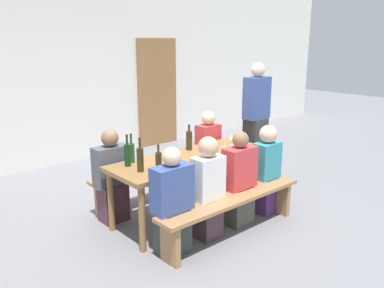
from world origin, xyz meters
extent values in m
plane|color=slate|center=(0.00, 0.00, 0.00)|extent=(24.00, 24.00, 0.00)
cube|color=silver|center=(0.00, 3.16, 1.60)|extent=(14.00, 0.20, 3.20)
cube|color=olive|center=(1.73, 3.02, 1.05)|extent=(0.90, 0.06, 2.10)
cube|color=olive|center=(0.00, 0.00, 0.72)|extent=(2.00, 0.73, 0.05)
cylinder|color=olive|center=(-0.92, -0.30, 0.35)|extent=(0.07, 0.07, 0.70)
cylinder|color=olive|center=(0.92, -0.30, 0.35)|extent=(0.07, 0.07, 0.70)
cylinder|color=olive|center=(-0.92, 0.30, 0.35)|extent=(0.07, 0.07, 0.70)
cylinder|color=olive|center=(0.92, 0.30, 0.35)|extent=(0.07, 0.07, 0.70)
cube|color=#9E7247|center=(0.00, -0.66, 0.43)|extent=(1.90, 0.30, 0.04)
cube|color=#9E7247|center=(-0.85, -0.66, 0.21)|extent=(0.06, 0.24, 0.41)
cube|color=#9E7247|center=(0.85, -0.66, 0.21)|extent=(0.06, 0.24, 0.41)
cube|color=#9E7247|center=(0.00, 0.66, 0.43)|extent=(1.90, 0.30, 0.04)
cube|color=#9E7247|center=(-0.85, 0.66, 0.21)|extent=(0.06, 0.24, 0.41)
cube|color=#9E7247|center=(0.85, 0.66, 0.21)|extent=(0.06, 0.24, 0.41)
cylinder|color=#332814|center=(-0.61, -0.18, 0.85)|extent=(0.07, 0.07, 0.20)
cylinder|color=#332814|center=(-0.61, -0.18, 0.99)|extent=(0.02, 0.02, 0.07)
cylinder|color=black|center=(-0.61, -0.18, 1.03)|extent=(0.03, 0.03, 0.01)
cylinder|color=#143319|center=(-0.76, 0.19, 0.87)|extent=(0.07, 0.07, 0.24)
cylinder|color=#143319|center=(-0.76, 0.19, 1.04)|extent=(0.02, 0.02, 0.10)
cylinder|color=black|center=(-0.76, 0.19, 1.09)|extent=(0.03, 0.03, 0.01)
cylinder|color=#194723|center=(-0.65, 0.27, 0.86)|extent=(0.07, 0.07, 0.21)
cylinder|color=#194723|center=(-0.65, 0.27, 1.01)|extent=(0.02, 0.02, 0.10)
cylinder|color=black|center=(-0.65, 0.27, 1.07)|extent=(0.03, 0.03, 0.01)
cylinder|color=#332814|center=(0.16, 0.24, 0.87)|extent=(0.08, 0.08, 0.23)
cylinder|color=#332814|center=(0.16, 0.24, 1.02)|extent=(0.03, 0.03, 0.07)
cylinder|color=black|center=(0.16, 0.24, 1.06)|extent=(0.03, 0.03, 0.01)
cylinder|color=#332814|center=(-0.76, -0.06, 0.87)|extent=(0.07, 0.07, 0.25)
cylinder|color=#332814|center=(-0.76, -0.06, 1.05)|extent=(0.02, 0.02, 0.10)
cylinder|color=black|center=(-0.76, -0.06, 1.10)|extent=(0.03, 0.03, 0.01)
cylinder|color=silver|center=(0.74, 0.07, 0.75)|extent=(0.06, 0.06, 0.01)
cylinder|color=silver|center=(0.74, 0.07, 0.79)|extent=(0.01, 0.01, 0.06)
cone|color=beige|center=(0.74, 0.07, 0.86)|extent=(0.07, 0.07, 0.08)
cylinder|color=silver|center=(0.60, 0.08, 0.75)|extent=(0.06, 0.06, 0.01)
cylinder|color=silver|center=(0.60, 0.08, 0.80)|extent=(0.01, 0.01, 0.08)
cone|color=#D18C93|center=(0.60, 0.08, 0.89)|extent=(0.06, 0.06, 0.09)
cube|color=#363E3E|center=(-0.70, -0.51, 0.23)|extent=(0.31, 0.24, 0.45)
cube|color=#384C8C|center=(-0.70, -0.51, 0.68)|extent=(0.41, 0.20, 0.46)
sphere|color=beige|center=(-0.70, -0.51, 1.00)|extent=(0.19, 0.19, 0.19)
cube|color=#4B333F|center=(-0.23, -0.51, 0.23)|extent=(0.25, 0.24, 0.45)
cube|color=silver|center=(-0.23, -0.51, 0.68)|extent=(0.34, 0.20, 0.46)
sphere|color=tan|center=(-0.23, -0.51, 1.01)|extent=(0.21, 0.21, 0.21)
cube|color=#4B4B41|center=(0.26, -0.51, 0.23)|extent=(0.30, 0.24, 0.45)
cube|color=#C6383D|center=(0.26, -0.51, 0.68)|extent=(0.40, 0.20, 0.47)
sphere|color=#846047|center=(0.26, -0.51, 1.01)|extent=(0.18, 0.18, 0.18)
cube|color=#4C2B66|center=(0.74, -0.51, 0.23)|extent=(0.24, 0.24, 0.45)
cube|color=teal|center=(0.74, -0.51, 0.67)|extent=(0.32, 0.20, 0.44)
sphere|color=beige|center=(0.74, -0.51, 0.99)|extent=(0.21, 0.21, 0.21)
cube|color=#502D39|center=(-0.78, 0.51, 0.23)|extent=(0.30, 0.24, 0.45)
cube|color=#4C515B|center=(-0.78, 0.51, 0.68)|extent=(0.40, 0.20, 0.45)
sphere|color=#846047|center=(-0.78, 0.51, 1.00)|extent=(0.20, 0.20, 0.20)
cube|color=#413160|center=(0.74, 0.51, 0.23)|extent=(0.24, 0.24, 0.45)
cube|color=#C6383D|center=(0.74, 0.51, 0.70)|extent=(0.33, 0.20, 0.49)
sphere|color=beige|center=(0.74, 0.51, 1.03)|extent=(0.19, 0.19, 0.19)
cube|color=#323233|center=(1.37, 0.20, 0.50)|extent=(0.28, 0.24, 0.99)
cube|color=#384C8C|center=(1.37, 0.20, 1.28)|extent=(0.38, 0.20, 0.58)
sphere|color=beige|center=(1.37, 0.20, 1.67)|extent=(0.20, 0.20, 0.20)
camera|label=1|loc=(-2.90, -3.32, 2.07)|focal=36.85mm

